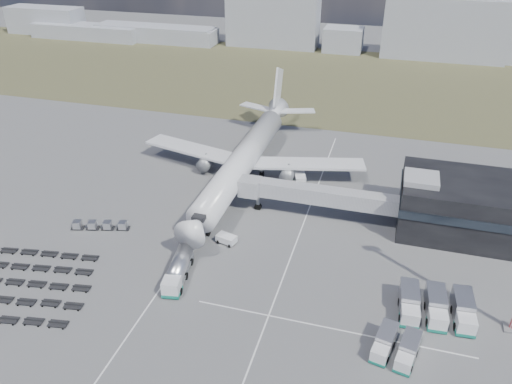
# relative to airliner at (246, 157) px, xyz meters

# --- Properties ---
(ground) EXTENTS (420.00, 420.00, 0.00)m
(ground) POSITION_rel_airliner_xyz_m (0.00, -32.38, -5.29)
(ground) COLOR #565659
(ground) RESTS_ON ground
(grass_strip) EXTENTS (420.00, 90.00, 0.01)m
(grass_strip) POSITION_rel_airliner_xyz_m (0.00, 77.62, -5.29)
(grass_strip) COLOR brown
(grass_strip) RESTS_ON ground
(lane_markings) EXTENTS (47.12, 110.00, 0.01)m
(lane_markings) POSITION_rel_airliner_xyz_m (9.77, -29.38, -5.29)
(lane_markings) COLOR silver
(lane_markings) RESTS_ON ground
(terminal) EXTENTS (30.40, 16.40, 11.00)m
(terminal) POSITION_rel_airliner_xyz_m (47.77, -8.41, -0.04)
(terminal) COLOR black
(terminal) RESTS_ON ground
(jet_bridge) EXTENTS (30.30, 3.80, 7.05)m
(jet_bridge) POSITION_rel_airliner_xyz_m (15.90, -11.95, -0.24)
(jet_bridge) COLOR #939399
(jet_bridge) RESTS_ON ground
(airliner) EXTENTS (51.59, 64.53, 17.62)m
(airliner) POSITION_rel_airliner_xyz_m (0.00, 0.00, 0.00)
(airliner) COLOR silver
(airliner) RESTS_ON ground
(skyline) EXTENTS (306.49, 25.77, 25.77)m
(skyline) POSITION_rel_airliner_xyz_m (19.23, 118.82, 3.64)
(skyline) COLOR #999CA7
(skyline) RESTS_ON ground
(fuel_tanker) EXTENTS (4.50, 11.24, 3.53)m
(fuel_tanker) POSITION_rel_airliner_xyz_m (-0.22, -36.03, -3.52)
(fuel_tanker) COLOR silver
(fuel_tanker) RESTS_ON ground
(pushback_tug) EXTENTS (3.91, 2.82, 1.56)m
(pushback_tug) POSITION_rel_airliner_xyz_m (4.00, -24.67, -4.51)
(pushback_tug) COLOR silver
(pushback_tug) RESTS_ON ground
(catering_truck) EXTENTS (3.85, 5.93, 2.52)m
(catering_truck) POSITION_rel_airliner_xyz_m (11.99, 0.67, -4.00)
(catering_truck) COLOR silver
(catering_truck) RESTS_ON ground
(service_trucks_near) EXTENTS (6.60, 7.42, 2.59)m
(service_trucks_near) POSITION_rel_airliner_xyz_m (34.17, -42.71, -3.88)
(service_trucks_near) COLOR silver
(service_trucks_near) RESTS_ON ground
(service_trucks_far) EXTENTS (10.76, 8.41, 3.13)m
(service_trucks_far) POSITION_rel_airliner_xyz_m (39.44, -33.49, -3.59)
(service_trucks_far) COLOR silver
(service_trucks_far) RESTS_ON ground
(uld_row) EXTENTS (10.88, 4.15, 1.51)m
(uld_row) POSITION_rel_airliner_xyz_m (-20.08, -27.09, -4.39)
(uld_row) COLOR black
(uld_row) RESTS_ON ground
(baggage_dollies) EXTENTS (30.94, 21.22, 0.67)m
(baggage_dollies) POSITION_rel_airliner_xyz_m (-26.67, -45.33, -4.96)
(baggage_dollies) COLOR black
(baggage_dollies) RESTS_ON ground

